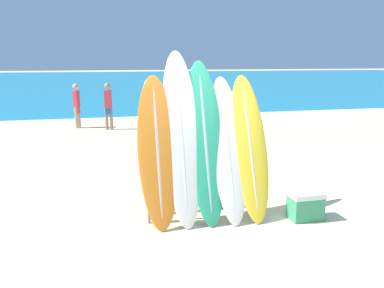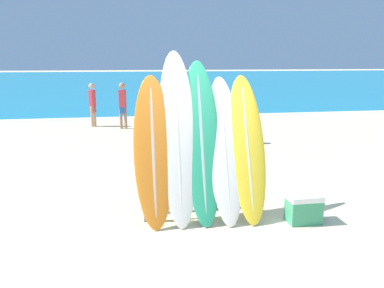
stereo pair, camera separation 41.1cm
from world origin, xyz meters
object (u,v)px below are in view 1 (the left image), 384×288
at_px(surfboard_slot_4, 250,147).
at_px(person_far_left, 108,104).
at_px(surfboard_slot_3, 228,149).
at_px(person_mid_beach, 77,104).
at_px(surfboard_slot_2, 205,141).
at_px(surfboard_rack, 205,186).
at_px(cooler_box, 305,205).
at_px(surfboard_slot_1, 182,138).
at_px(surfboard_slot_0, 158,152).
at_px(person_near_water, 207,110).

height_order(surfboard_slot_4, person_far_left, surfboard_slot_4).
distance_m(surfboard_slot_3, person_mid_beach, 8.65).
distance_m(surfboard_slot_2, person_mid_beach, 8.52).
bearing_deg(surfboard_rack, cooler_box, -14.81).
xyz_separation_m(surfboard_rack, person_mid_beach, (-2.26, 8.27, 0.33)).
bearing_deg(surfboard_slot_1, surfboard_rack, -13.25).
xyz_separation_m(surfboard_slot_3, cooler_box, (1.08, -0.40, -0.82)).
xyz_separation_m(person_far_left, cooler_box, (2.66, -8.06, -0.64)).
height_order(surfboard_rack, surfboard_slot_0, surfboard_slot_0).
height_order(surfboard_slot_4, person_mid_beach, surfboard_slot_4).
bearing_deg(surfboard_slot_2, surfboard_slot_4, -3.53).
bearing_deg(person_far_left, surfboard_slot_1, 108.20).
height_order(surfboard_slot_0, cooler_box, surfboard_slot_0).
bearing_deg(person_near_water, person_mid_beach, 30.71).
bearing_deg(person_near_water, surfboard_slot_0, 140.43).
bearing_deg(person_mid_beach, surfboard_slot_0, 40.00).
bearing_deg(surfboard_rack, surfboard_slot_2, 73.60).
distance_m(person_far_left, cooler_box, 8.51).
bearing_deg(surfboard_slot_3, surfboard_slot_4, -0.22).
bearing_deg(surfboard_slot_4, surfboard_slot_3, 179.78).
relative_size(person_mid_beach, person_far_left, 0.97).
distance_m(surfboard_slot_1, surfboard_slot_4, 1.03).
relative_size(surfboard_slot_2, person_far_left, 1.48).
distance_m(surfboard_slot_2, surfboard_slot_3, 0.36).
relative_size(surfboard_rack, cooler_box, 3.50).
distance_m(surfboard_slot_1, person_far_left, 7.67).
distance_m(surfboard_rack, surfboard_slot_1, 0.80).
height_order(surfboard_slot_1, surfboard_slot_4, surfboard_slot_1).
xyz_separation_m(surfboard_slot_2, surfboard_slot_4, (0.67, -0.04, -0.11)).
bearing_deg(person_mid_beach, surfboard_slot_1, 42.45).
bearing_deg(surfboard_slot_3, person_near_water, 77.77).
bearing_deg(surfboard_slot_0, cooler_box, -10.52).
bearing_deg(surfboard_slot_1, surfboard_slot_3, -4.94).
distance_m(surfboard_rack, surfboard_slot_0, 0.87).
xyz_separation_m(surfboard_rack, surfboard_slot_1, (-0.32, 0.08, 0.72)).
bearing_deg(surfboard_slot_1, person_mid_beach, 103.32).
relative_size(surfboard_slot_0, surfboard_slot_1, 0.86).
relative_size(surfboard_slot_0, surfboard_slot_4, 1.01).
distance_m(surfboard_slot_3, person_far_left, 7.83).
xyz_separation_m(surfboard_rack, surfboard_slot_2, (0.02, 0.06, 0.65)).
bearing_deg(person_near_water, person_far_left, 26.49).
xyz_separation_m(surfboard_slot_2, surfboard_slot_3, (0.33, -0.04, -0.12)).
relative_size(surfboard_slot_3, person_mid_beach, 1.37).
height_order(surfboard_rack, surfboard_slot_3, surfboard_slot_3).
height_order(surfboard_slot_4, cooler_box, surfboard_slot_4).
relative_size(surfboard_rack, surfboard_slot_1, 0.69).
bearing_deg(surfboard_slot_2, surfboard_slot_1, 176.93).
xyz_separation_m(person_mid_beach, person_far_left, (1.04, -0.58, 0.02)).
bearing_deg(surfboard_slot_4, surfboard_slot_0, -179.85).
xyz_separation_m(surfboard_rack, person_near_water, (1.40, 4.85, 0.44)).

